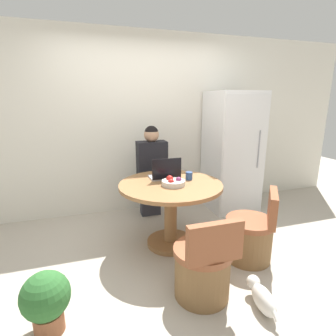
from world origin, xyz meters
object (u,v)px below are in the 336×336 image
object	(u,v)px
chair_near_right_corner	(251,236)
person_seated	(151,169)
chair_near_camera	(203,269)
dining_table	(171,201)
potted_plant	(46,300)
cat	(262,297)
laptop	(165,174)
refrigerator	(232,152)
fruit_bowl	(173,182)

from	to	relation	value
chair_near_right_corner	person_seated	bearing A→B (deg)	-114.17
chair_near_camera	dining_table	bearing A→B (deg)	-90.00
dining_table	chair_near_camera	world-z (taller)	chair_near_camera
dining_table	chair_near_camera	xyz separation A→B (m)	(0.00, -0.89, -0.28)
dining_table	potted_plant	size ratio (longest dim) A/B	2.41
cat	potted_plant	bearing A→B (deg)	87.73
laptop	potted_plant	size ratio (longest dim) A/B	0.72
refrigerator	person_seated	world-z (taller)	refrigerator
laptop	cat	world-z (taller)	laptop
person_seated	dining_table	bearing A→B (deg)	91.95
fruit_bowl	potted_plant	size ratio (longest dim) A/B	0.53
laptop	person_seated	bearing A→B (deg)	-88.34
refrigerator	dining_table	distance (m)	1.52
dining_table	cat	world-z (taller)	dining_table
chair_near_camera	person_seated	bearing A→B (deg)	-89.15
dining_table	person_seated	distance (m)	0.82
chair_near_right_corner	cat	size ratio (longest dim) A/B	1.76
chair_near_right_corner	person_seated	xyz separation A→B (m)	(-0.74, 1.33, 0.46)
laptop	dining_table	bearing A→B (deg)	92.90
dining_table	chair_near_camera	bearing A→B (deg)	-89.84
chair_near_right_corner	fruit_bowl	xyz separation A→B (m)	(-0.71, 0.45, 0.52)
cat	potted_plant	distance (m)	1.65
refrigerator	chair_near_camera	world-z (taller)	refrigerator
cat	refrigerator	bearing A→B (deg)	-15.82
refrigerator	chair_near_right_corner	size ratio (longest dim) A/B	2.30
person_seated	fruit_bowl	world-z (taller)	person_seated
chair_near_right_corner	laptop	size ratio (longest dim) A/B	2.23
laptop	fruit_bowl	bearing A→B (deg)	93.05
chair_near_camera	laptop	world-z (taller)	laptop
dining_table	laptop	distance (m)	0.32
chair_near_camera	cat	xyz separation A→B (m)	(0.40, -0.27, -0.16)
chair_near_right_corner	laptop	world-z (taller)	laptop
dining_table	potted_plant	distance (m)	1.53
chair_near_right_corner	potted_plant	distance (m)	1.96
dining_table	fruit_bowl	xyz separation A→B (m)	(0.00, -0.08, 0.24)
fruit_bowl	potted_plant	world-z (taller)	fruit_bowl
person_seated	potted_plant	distance (m)	2.12
chair_near_camera	refrigerator	bearing A→B (deg)	-126.23
laptop	potted_plant	bearing A→B (deg)	41.82
chair_near_camera	chair_near_right_corner	size ratio (longest dim) A/B	1.00
refrigerator	chair_near_right_corner	bearing A→B (deg)	-111.44
cat	potted_plant	size ratio (longest dim) A/B	0.92
chair_near_camera	laptop	distance (m)	1.21
dining_table	refrigerator	bearing A→B (deg)	33.11
person_seated	cat	xyz separation A→B (m)	(0.43, -1.96, -0.62)
chair_near_camera	chair_near_right_corner	world-z (taller)	same
cat	potted_plant	world-z (taller)	potted_plant
laptop	fruit_bowl	world-z (taller)	laptop
laptop	chair_near_camera	bearing A→B (deg)	90.64
chair_near_camera	person_seated	size ratio (longest dim) A/B	0.58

